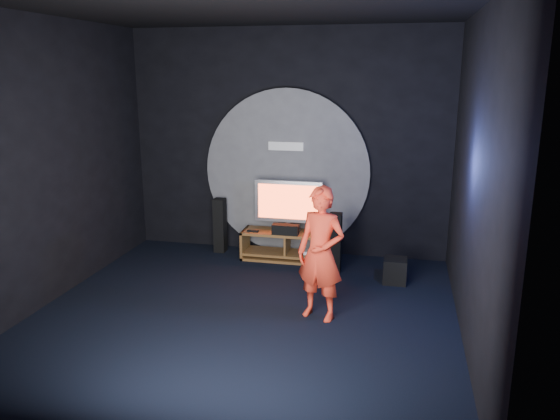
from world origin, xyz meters
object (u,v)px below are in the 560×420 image
object	(u,v)px
media_console	(288,248)
player	(321,254)
tv	(288,204)
tower_speaker_right	(335,243)
tower_speaker_left	(220,225)
subwoofer	(395,271)

from	to	relation	value
media_console	player	size ratio (longest dim) A/B	0.88
media_console	tv	distance (m)	0.69
tv	tower_speaker_right	world-z (taller)	tv
media_console	player	world-z (taller)	player
tower_speaker_left	tower_speaker_right	xyz separation A→B (m)	(1.92, -0.51, 0.00)
player	media_console	bearing A→B (deg)	130.07
tower_speaker_right	player	xyz separation A→B (m)	(0.02, -1.57, 0.36)
subwoofer	player	xyz separation A→B (m)	(-0.85, -1.31, 0.62)
media_console	tower_speaker_left	world-z (taller)	tower_speaker_left
media_console	tower_speaker_left	distance (m)	1.18
subwoofer	tower_speaker_right	bearing A→B (deg)	163.59
tv	player	size ratio (longest dim) A/B	0.66
media_console	tower_speaker_left	bearing A→B (deg)	171.96
tower_speaker_left	tower_speaker_right	bearing A→B (deg)	-14.76
media_console	subwoofer	distance (m)	1.75
tower_speaker_right	player	world-z (taller)	player
tv	subwoofer	distance (m)	1.91
tv	player	world-z (taller)	player
media_console	tv	xyz separation A→B (m)	(-0.01, 0.07, 0.68)
media_console	tower_speaker_right	xyz separation A→B (m)	(0.77, -0.34, 0.24)
media_console	subwoofer	bearing A→B (deg)	-20.08
tower_speaker_left	subwoofer	bearing A→B (deg)	-15.28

